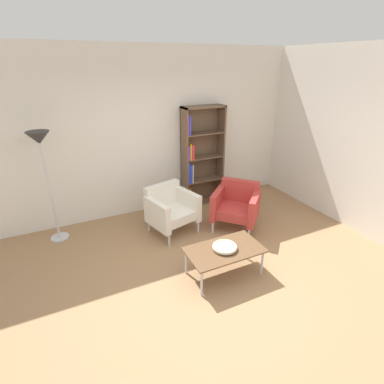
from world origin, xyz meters
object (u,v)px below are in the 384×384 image
(armchair_spare_guest, at_px, (171,208))
(floor_lamp_torchiere, at_px, (41,152))
(coffee_table_low, at_px, (224,251))
(decorative_bowl, at_px, (225,247))
(armchair_corner_red, at_px, (236,205))
(bookshelf_tall, at_px, (199,158))

(armchair_spare_guest, relative_size, floor_lamp_torchiere, 0.49)
(coffee_table_low, bearing_deg, floor_lamp_torchiere, 135.72)
(decorative_bowl, xyz_separation_m, armchair_corner_red, (0.84, 0.99, -0.02))
(decorative_bowl, relative_size, armchair_spare_guest, 0.37)
(bookshelf_tall, xyz_separation_m, armchair_spare_guest, (-0.92, -0.78, -0.52))
(bookshelf_tall, bearing_deg, coffee_table_low, -108.24)
(decorative_bowl, height_order, armchair_spare_guest, armchair_spare_guest)
(bookshelf_tall, distance_m, decorative_bowl, 2.29)
(armchair_corner_red, bearing_deg, decorative_bowl, -83.89)
(decorative_bowl, bearing_deg, armchair_corner_red, 49.84)
(bookshelf_tall, distance_m, armchair_spare_guest, 1.31)
(coffee_table_low, relative_size, decorative_bowl, 3.12)
(bookshelf_tall, bearing_deg, decorative_bowl, -108.24)
(coffee_table_low, relative_size, floor_lamp_torchiere, 0.57)
(armchair_corner_red, height_order, floor_lamp_torchiere, floor_lamp_torchiere)
(coffee_table_low, height_order, armchair_spare_guest, armchair_spare_guest)
(bookshelf_tall, xyz_separation_m, armchair_corner_red, (0.13, -1.14, -0.52))
(coffee_table_low, distance_m, armchair_spare_guest, 1.36)
(bookshelf_tall, relative_size, floor_lamp_torchiere, 1.09)
(armchair_corner_red, bearing_deg, floor_lamp_torchiere, -151.80)
(decorative_bowl, relative_size, floor_lamp_torchiere, 0.18)
(decorative_bowl, distance_m, armchair_corner_red, 1.30)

